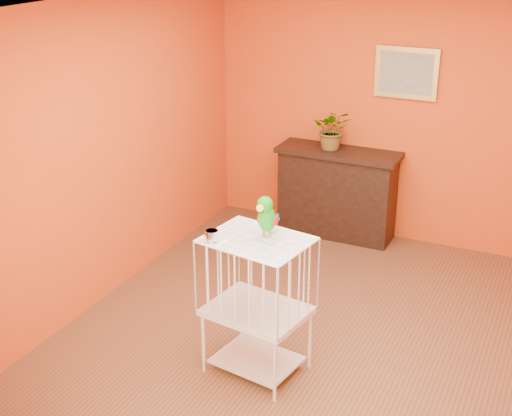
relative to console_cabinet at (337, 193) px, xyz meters
The scene contains 8 objects.
ground 2.16m from the console_cabinet, 73.83° to the right, with size 4.50×4.50×0.00m, color brown.
room_shell 2.39m from the console_cabinet, 73.83° to the right, with size 4.50×4.50×4.50m.
console_cabinet is the anchor object (origin of this frame).
potted_plant 0.64m from the console_cabinet, 155.98° to the right, with size 0.38×0.42×0.33m, color #26722D.
framed_picture 1.42m from the console_cabinet, 17.86° to the left, with size 0.62×0.04×0.50m.
birdcage 2.61m from the console_cabinet, 83.41° to the right, with size 0.77×0.64×1.08m.
feed_cup 2.81m from the console_cabinet, 89.56° to the right, with size 0.10×0.10×0.07m, color silver.
parrot 2.65m from the console_cabinet, 82.26° to the right, with size 0.15×0.28×0.32m.
Camera 1 is at (1.63, -4.62, 3.16)m, focal length 50.00 mm.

